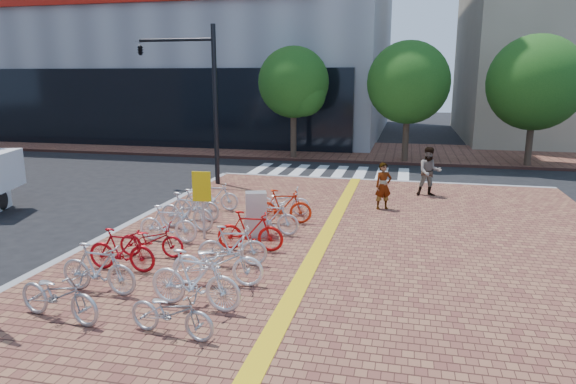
% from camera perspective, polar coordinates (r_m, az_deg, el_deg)
% --- Properties ---
extents(ground, '(120.00, 120.00, 0.00)m').
position_cam_1_polar(ground, '(11.62, -8.65, -10.07)').
color(ground, black).
rests_on(ground, ground).
extents(kerb_north, '(14.00, 0.25, 0.15)m').
position_cam_1_polar(kerb_north, '(22.39, 10.10, 1.14)').
color(kerb_north, gray).
rests_on(kerb_north, ground).
extents(far_sidewalk, '(70.00, 8.00, 0.15)m').
position_cam_1_polar(far_sidewalk, '(31.50, 5.56, 4.57)').
color(far_sidewalk, brown).
rests_on(far_sidewalk, ground).
extents(crosswalk, '(7.50, 4.00, 0.01)m').
position_cam_1_polar(crosswalk, '(24.60, 4.53, 2.16)').
color(crosswalk, silver).
rests_on(crosswalk, ground).
extents(street_trees, '(16.20, 4.60, 6.35)m').
position_cam_1_polar(street_trees, '(27.40, 15.44, 11.44)').
color(street_trees, '#38281E').
rests_on(street_trees, far_sidewalk).
extents(bike_0, '(1.92, 0.97, 0.97)m').
position_cam_1_polar(bike_0, '(10.28, -24.12, -10.38)').
color(bike_0, '#AAAAAF').
rests_on(bike_0, sidewalk).
extents(bike_1, '(1.77, 0.62, 1.05)m').
position_cam_1_polar(bike_1, '(11.17, -20.35, -7.99)').
color(bike_1, '#B2B2B7').
rests_on(bike_1, sidewalk).
extents(bike_2, '(1.65, 0.47, 0.99)m').
position_cam_1_polar(bike_2, '(12.25, -18.02, -6.15)').
color(bike_2, '#A10B13').
rests_on(bike_2, sidewalk).
extents(bike_3, '(1.67, 0.73, 0.85)m').
position_cam_1_polar(bike_3, '(13.01, -14.94, -5.17)').
color(bike_3, '#A90C14').
rests_on(bike_3, sidewalk).
extents(bike_4, '(1.66, 0.49, 1.00)m').
position_cam_1_polar(bike_4, '(14.04, -13.20, -3.46)').
color(bike_4, white).
rests_on(bike_4, sidewalk).
extents(bike_5, '(1.86, 0.83, 1.08)m').
position_cam_1_polar(bike_5, '(15.04, -11.22, -2.13)').
color(bike_5, silver).
rests_on(bike_5, sidewalk).
extents(bike_6, '(1.65, 0.66, 0.96)m').
position_cam_1_polar(bike_6, '(16.00, -10.19, -1.41)').
color(bike_6, silver).
rests_on(bike_6, sidewalk).
extents(bike_7, '(1.61, 0.60, 0.94)m').
position_cam_1_polar(bike_7, '(17.06, -8.11, -0.49)').
color(bike_7, silver).
rests_on(bike_7, sidewalk).
extents(bike_8, '(1.70, 0.80, 0.86)m').
position_cam_1_polar(bike_8, '(9.11, -12.81, -12.90)').
color(bike_8, '#ACABB0').
rests_on(bike_8, sidewalk).
extents(bike_9, '(1.96, 0.75, 1.15)m').
position_cam_1_polar(bike_9, '(9.97, -10.30, -9.57)').
color(bike_9, silver).
rests_on(bike_9, sidewalk).
extents(bike_10, '(2.03, 0.95, 1.02)m').
position_cam_1_polar(bike_10, '(10.98, -7.84, -7.72)').
color(bike_10, white).
rests_on(bike_10, sidewalk).
extents(bike_11, '(1.68, 0.78, 0.98)m').
position_cam_1_polar(bike_11, '(12.02, -6.20, -5.98)').
color(bike_11, '#BABABF').
rests_on(bike_11, sidewalk).
extents(bike_12, '(1.74, 0.58, 1.03)m').
position_cam_1_polar(bike_12, '(13.02, -4.23, -4.34)').
color(bike_12, red).
rests_on(bike_12, sidewalk).
extents(bike_13, '(1.61, 0.46, 0.97)m').
position_cam_1_polar(bike_13, '(14.30, -1.93, -2.89)').
color(bike_13, silver).
rests_on(bike_13, sidewalk).
extents(bike_14, '(1.78, 0.75, 1.03)m').
position_cam_1_polar(bike_14, '(15.40, -0.55, -1.62)').
color(bike_14, red).
rests_on(bike_14, sidewalk).
extents(bike_15, '(1.77, 0.79, 0.90)m').
position_cam_1_polar(bike_15, '(16.31, -0.59, -1.05)').
color(bike_15, white).
rests_on(bike_15, sidewalk).
extents(pedestrian_a, '(0.68, 0.59, 1.57)m').
position_cam_1_polar(pedestrian_a, '(17.29, 10.55, 0.65)').
color(pedestrian_a, gray).
rests_on(pedestrian_a, sidewalk).
extents(pedestrian_b, '(0.98, 0.82, 1.81)m').
position_cam_1_polar(pedestrian_b, '(19.63, 15.44, 2.19)').
color(pedestrian_b, '#4A4F5E').
rests_on(pedestrian_b, sidewalk).
extents(utility_box, '(0.67, 0.58, 1.24)m').
position_cam_1_polar(utility_box, '(14.18, -3.55, -2.47)').
color(utility_box, '#BABABF').
rests_on(utility_box, sidewalk).
extents(yellow_sign, '(0.51, 0.13, 1.87)m').
position_cam_1_polar(yellow_sign, '(13.89, -9.52, -0.07)').
color(yellow_sign, '#B7B7BC').
rests_on(yellow_sign, sidewalk).
extents(traffic_light_pole, '(3.41, 1.31, 6.34)m').
position_cam_1_polar(traffic_light_pole, '(21.64, -11.88, 12.55)').
color(traffic_light_pole, black).
rests_on(traffic_light_pole, sidewalk).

